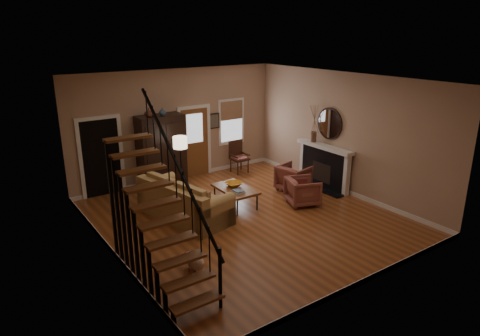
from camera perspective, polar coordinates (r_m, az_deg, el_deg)
room at (r=11.11m, az=-6.21°, el=3.06°), size 7.00×7.33×3.30m
staircase at (r=7.48m, az=-10.78°, el=-3.92°), size 0.94×2.80×3.20m
fireplace at (r=12.45m, az=11.26°, el=0.77°), size 0.33×1.95×2.30m
armoire at (r=12.31m, az=-10.42°, el=2.15°), size 1.30×0.60×2.10m
vase_a at (r=11.82m, az=-12.09°, el=7.25°), size 0.24×0.24×0.25m
vase_b at (r=11.99m, az=-10.31°, el=7.40°), size 0.20×0.20×0.21m
sofa at (r=10.38m, az=-7.41°, el=-4.22°), size 1.54×2.59×0.90m
coffee_table at (r=11.03m, az=-0.63°, el=-3.86°), size 0.77×1.28×0.49m
bowl at (r=11.07m, az=-0.86°, el=-2.15°), size 0.43×0.43×0.11m
books at (r=10.64m, az=-0.26°, el=-3.13°), size 0.23×0.32×0.06m
armchair_left at (r=11.21m, az=8.36°, el=-3.09°), size 0.99×0.98×0.71m
armchair_right at (r=12.13m, az=7.14°, el=-1.30°), size 0.96×0.94×0.74m
floor_lamp at (r=11.65m, az=-7.86°, el=0.21°), size 0.44×0.44×1.65m
side_chair at (r=13.50m, az=-0.07°, el=1.48°), size 0.54×0.54×1.02m
dog at (r=8.27m, az=-5.94°, el=-12.48°), size 0.35×0.51×0.34m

